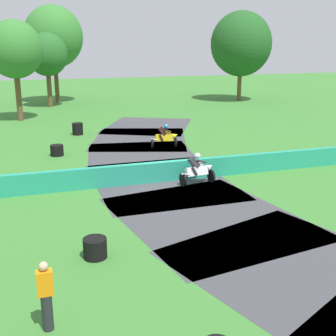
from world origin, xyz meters
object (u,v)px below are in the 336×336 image
object	(u,v)px
motorcycle_lead_yellow	(165,137)
track_marshal	(46,296)
tire_stack_near	(78,129)
tire_stack_mid_a	(57,150)
motorcycle_chase_white	(198,169)
tire_stack_mid_b	(51,182)
tire_stack_far	(95,248)

from	to	relation	value
motorcycle_lead_yellow	track_marshal	world-z (taller)	track_marshal
tire_stack_near	tire_stack_mid_a	world-z (taller)	tire_stack_near
motorcycle_chase_white	track_marshal	distance (m)	11.13
motorcycle_chase_white	tire_stack_mid_b	bearing A→B (deg)	166.33
motorcycle_chase_white	tire_stack_mid_b	world-z (taller)	motorcycle_chase_white
tire_stack_near	tire_stack_far	bearing A→B (deg)	-95.65
motorcycle_chase_white	track_marshal	size ratio (longest dim) A/B	1.03
track_marshal	tire_stack_far	bearing A→B (deg)	63.32
tire_stack_near	tire_stack_mid_a	size ratio (longest dim) A/B	1.12
tire_stack_far	motorcycle_lead_yellow	bearing A→B (deg)	63.76
tire_stack_near	tire_stack_mid_a	bearing A→B (deg)	-108.44
motorcycle_chase_white	track_marshal	xyz separation A→B (m)	(-7.00, -8.65, 0.18)
tire_stack_near	motorcycle_lead_yellow	bearing A→B (deg)	-50.77
tire_stack_far	track_marshal	bearing A→B (deg)	-116.68
tire_stack_mid_b	motorcycle_lead_yellow	bearing A→B (deg)	38.54
tire_stack_mid_b	motorcycle_chase_white	bearing A→B (deg)	-13.67
tire_stack_mid_a	tire_stack_far	xyz separation A→B (m)	(0.03, -12.69, 0.00)
motorcycle_lead_yellow	tire_stack_near	size ratio (longest dim) A/B	2.14
motorcycle_lead_yellow	tire_stack_near	world-z (taller)	motorcycle_lead_yellow
motorcycle_lead_yellow	track_marshal	bearing A→B (deg)	-116.33
tire_stack_mid_a	tire_stack_far	size ratio (longest dim) A/B	1.03
tire_stack_mid_a	tire_stack_mid_b	xyz separation A→B (m)	(-0.71, -5.56, -0.10)
tire_stack_mid_b	tire_stack_far	bearing A→B (deg)	-84.13
tire_stack_near	track_marshal	size ratio (longest dim) A/B	0.49
motorcycle_lead_yellow	tire_stack_mid_a	world-z (taller)	motorcycle_lead_yellow
tire_stack_mid_b	tire_stack_far	size ratio (longest dim) A/B	0.98
motorcycle_chase_white	tire_stack_far	world-z (taller)	motorcycle_chase_white
motorcycle_lead_yellow	tire_stack_near	bearing A→B (deg)	129.23
tire_stack_near	motorcycle_chase_white	bearing A→B (deg)	-73.64
motorcycle_chase_white	tire_stack_far	bearing A→B (deg)	-134.29
track_marshal	motorcycle_chase_white	bearing A→B (deg)	51.01
tire_stack_mid_b	tire_stack_far	world-z (taller)	tire_stack_far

